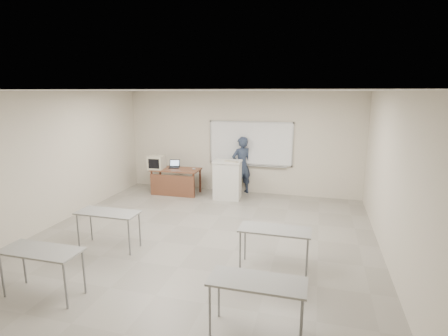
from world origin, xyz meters
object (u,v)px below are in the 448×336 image
(podium, at_px, (227,180))
(laptop, at_px, (175,166))
(instructor_desk, at_px, (175,177))
(mouse, at_px, (194,169))
(presenter, at_px, (242,165))
(crt_monitor, at_px, (157,162))
(whiteboard, at_px, (251,144))
(keyboard, at_px, (232,162))

(podium, bearing_deg, laptop, 167.77)
(instructor_desk, distance_m, mouse, 0.62)
(podium, height_order, presenter, presenter)
(instructor_desk, relative_size, crt_monitor, 2.96)
(instructor_desk, height_order, crt_monitor, crt_monitor)
(laptop, relative_size, mouse, 2.89)
(whiteboard, relative_size, instructor_desk, 1.75)
(whiteboard, height_order, podium, whiteboard)
(laptop, height_order, keyboard, keyboard)
(instructor_desk, xyz_separation_m, keyboard, (1.75, -0.11, 0.56))
(instructor_desk, height_order, keyboard, keyboard)
(whiteboard, xyz_separation_m, instructor_desk, (-2.10, -0.78, -0.94))
(instructor_desk, xyz_separation_m, podium, (1.60, 0.01, 0.01))
(crt_monitor, relative_size, keyboard, 1.19)
(presenter, bearing_deg, instructor_desk, -20.51)
(presenter, bearing_deg, mouse, -19.00)
(whiteboard, distance_m, presenter, 0.68)
(mouse, bearing_deg, crt_monitor, -162.18)
(whiteboard, relative_size, mouse, 23.43)
(instructor_desk, distance_m, podium, 1.60)
(crt_monitor, distance_m, keyboard, 2.31)
(whiteboard, distance_m, keyboard, 1.03)
(instructor_desk, xyz_separation_m, presenter, (1.87, 0.65, 0.31))
(keyboard, distance_m, presenter, 0.81)
(crt_monitor, distance_m, presenter, 2.51)
(whiteboard, distance_m, laptop, 2.36)
(crt_monitor, height_order, keyboard, crt_monitor)
(crt_monitor, height_order, mouse, crt_monitor)
(podium, bearing_deg, mouse, 168.56)
(crt_monitor, height_order, laptop, crt_monitor)
(mouse, xyz_separation_m, presenter, (1.32, 0.50, 0.08))
(laptop, xyz_separation_m, presenter, (1.97, 0.39, 0.05))
(laptop, relative_size, presenter, 0.18)
(crt_monitor, xyz_separation_m, presenter, (2.42, 0.67, -0.09))
(laptop, relative_size, keyboard, 0.76)
(whiteboard, relative_size, presenter, 1.46)
(instructor_desk, distance_m, laptop, 0.39)
(presenter, bearing_deg, keyboard, 41.43)
(laptop, xyz_separation_m, keyboard, (1.85, -0.37, 0.30))
(podium, distance_m, laptop, 1.74)
(podium, xyz_separation_m, keyboard, (0.15, -0.12, 0.55))
(podium, distance_m, presenter, 0.76)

